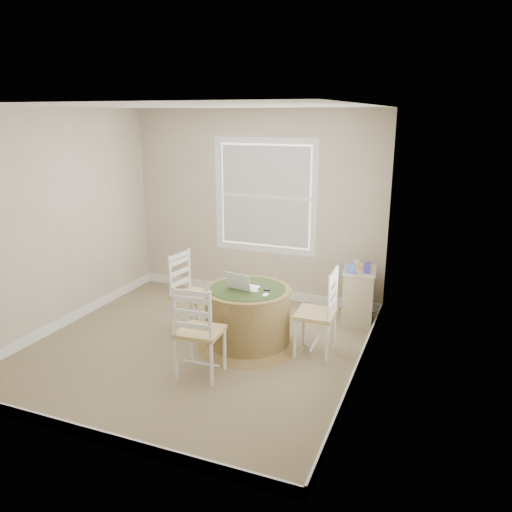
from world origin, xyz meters
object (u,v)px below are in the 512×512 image
at_px(chair_left, 193,295).
at_px(round_table, 248,315).
at_px(chair_right, 316,313).
at_px(chair_near, 200,331).
at_px(laptop, 243,286).
at_px(corner_chest, 358,296).

bearing_deg(chair_left, round_table, -90.61).
bearing_deg(round_table, chair_right, 8.74).
bearing_deg(chair_near, chair_left, -61.30).
relative_size(chair_left, chair_near, 1.00).
bearing_deg(laptop, chair_left, 0.57).
height_order(round_table, chair_near, chair_near).
bearing_deg(chair_near, round_table, -107.15).
bearing_deg(chair_left, chair_near, -140.06).
relative_size(round_table, chair_near, 1.20).
xyz_separation_m(chair_near, chair_right, (0.93, 0.85, 0.00)).
relative_size(round_table, laptop, 3.37).
relative_size(chair_near, chair_right, 1.00).
xyz_separation_m(chair_right, laptop, (-0.80, -0.09, 0.24)).
height_order(round_table, laptop, laptop).
bearing_deg(chair_right, chair_near, -49.35).
distance_m(chair_near, corner_chest, 2.25).
distance_m(laptop, corner_chest, 1.60).
xyz_separation_m(round_table, corner_chest, (1.02, 1.12, -0.03)).
height_order(chair_right, laptop, chair_right).
bearing_deg(chair_left, laptop, -92.19).
xyz_separation_m(chair_left, corner_chest, (1.76, 1.02, -0.13)).
xyz_separation_m(chair_left, chair_near, (0.56, -0.88, 0.00)).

